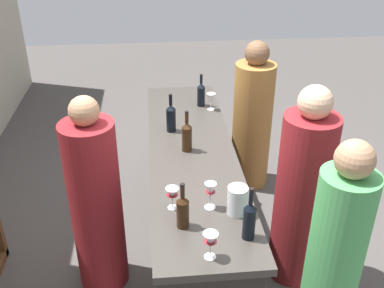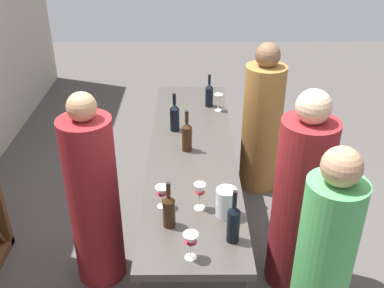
{
  "view_description": "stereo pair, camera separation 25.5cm",
  "coord_description": "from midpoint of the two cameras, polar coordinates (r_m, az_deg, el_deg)",
  "views": [
    {
      "loc": [
        -2.84,
        0.27,
        2.58
      ],
      "look_at": [
        0.0,
        0.0,
        0.99
      ],
      "focal_mm": 41.82,
      "sensor_mm": 36.0,
      "label": 1
    },
    {
      "loc": [
        -2.85,
        0.02,
        2.58
      ],
      "look_at": [
        0.0,
        0.0,
        0.99
      ],
      "focal_mm": 41.82,
      "sensor_mm": 36.0,
      "label": 2
    }
  ],
  "objects": [
    {
      "name": "wine_glass_far_left",
      "position": [
        2.66,
        -1.11,
        -6.3
      ],
      "size": [
        0.08,
        0.08,
        0.14
      ],
      "color": "white",
      "rests_on": "bar_counter"
    },
    {
      "name": "wine_glass_near_left",
      "position": [
        3.87,
        5.27,
        5.69
      ],
      "size": [
        0.08,
        0.08,
        0.15
      ],
      "color": "white",
      "rests_on": "bar_counter"
    },
    {
      "name": "ground_plane",
      "position": [
        3.85,
        1.95,
        -13.03
      ],
      "size": [
        12.0,
        12.0,
        0.0
      ],
      "primitive_type": "plane",
      "color": "#4C4744"
    },
    {
      "name": "person_server_behind",
      "position": [
        3.24,
        -10.21,
        -7.06
      ],
      "size": [
        0.41,
        0.41,
        1.51
      ],
      "rotation": [
        0.0,
        0.0,
        -1.7
      ],
      "color": "maroon",
      "rests_on": "ground"
    },
    {
      "name": "person_center_guest",
      "position": [
        4.32,
        10.59,
        2.38
      ],
      "size": [
        0.47,
        0.47,
        1.47
      ],
      "rotation": [
        0.0,
        0.0,
        1.87
      ],
      "color": "#9E6B33",
      "rests_on": "ground"
    },
    {
      "name": "person_right_guest",
      "position": [
        2.77,
        18.83,
        -15.32
      ],
      "size": [
        0.37,
        0.37,
        1.52
      ],
      "rotation": [
        0.0,
        0.0,
        1.76
      ],
      "color": "#4CA559",
      "rests_on": "ground"
    },
    {
      "name": "wine_bottle_second_right_near_black",
      "position": [
        3.51,
        -0.15,
        3.48
      ],
      "size": [
        0.08,
        0.08,
        0.31
      ],
      "color": "black",
      "rests_on": "bar_counter"
    },
    {
      "name": "person_left_guest",
      "position": [
        3.26,
        15.81,
        -7.16
      ],
      "size": [
        0.39,
        0.39,
        1.55
      ],
      "rotation": [
        0.0,
        0.0,
        1.55
      ],
      "color": "maroon",
      "rests_on": "ground"
    },
    {
      "name": "bar_counter",
      "position": [
        3.55,
        2.08,
        -7.34
      ],
      "size": [
        2.48,
        0.63,
        0.94
      ],
      "color": "#2A2723",
      "rests_on": "ground"
    },
    {
      "name": "wine_bottle_rightmost_near_black",
      "position": [
        3.95,
        4.06,
        6.3
      ],
      "size": [
        0.07,
        0.07,
        0.29
      ],
      "color": "black",
      "rests_on": "bar_counter"
    },
    {
      "name": "wine_bottle_center_amber_brown",
      "position": [
        3.23,
        1.6,
        1.01
      ],
      "size": [
        0.07,
        0.07,
        0.31
      ],
      "color": "#331E0F",
      "rests_on": "bar_counter"
    },
    {
      "name": "wine_bottle_second_left_amber_brown",
      "position": [
        2.51,
        -0.03,
        -8.46
      ],
      "size": [
        0.07,
        0.07,
        0.29
      ],
      "color": "#331E0F",
      "rests_on": "bar_counter"
    },
    {
      "name": "water_pitcher",
      "position": [
        2.62,
        7.17,
        -7.49
      ],
      "size": [
        0.12,
        0.12,
        0.18
      ],
      "color": "silver",
      "rests_on": "bar_counter"
    },
    {
      "name": "wine_glass_near_right",
      "position": [
        2.31,
        3.06,
        -12.39
      ],
      "size": [
        0.08,
        0.08,
        0.16
      ],
      "color": "white",
      "rests_on": "bar_counter"
    },
    {
      "name": "wine_bottle_leftmost_near_black",
      "position": [
        2.43,
        8.35,
        -9.93
      ],
      "size": [
        0.07,
        0.07,
        0.32
      ],
      "color": "black",
      "rests_on": "bar_counter"
    },
    {
      "name": "wine_glass_near_center",
      "position": [
        2.64,
        3.79,
        -6.17
      ],
      "size": [
        0.07,
        0.07,
        0.17
      ],
      "color": "white",
      "rests_on": "bar_counter"
    }
  ]
}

